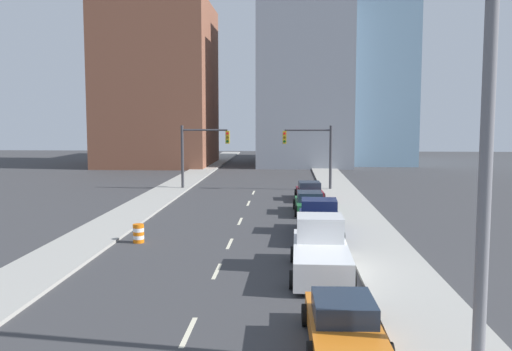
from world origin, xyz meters
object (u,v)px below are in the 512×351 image
at_px(pickup_truck_navy, 319,221).
at_px(traffic_signal_right, 316,148).
at_px(sedan_green, 310,203).
at_px(traffic_barrel, 139,233).
at_px(utility_pole_right_near, 486,167).
at_px(sedan_orange, 343,323).
at_px(sedan_maroon, 309,191).
at_px(pickup_truck_white, 320,252).
at_px(traffic_signal_left, 197,148).

bearing_deg(pickup_truck_navy, traffic_signal_right, 89.69).
bearing_deg(sedan_green, traffic_barrel, -134.60).
xyz_separation_m(utility_pole_right_near, pickup_truck_navy, (-3.01, 16.52, -4.38)).
xyz_separation_m(utility_pole_right_near, sedan_orange, (-3.14, 1.65, -4.51)).
xyz_separation_m(sedan_orange, sedan_green, (-0.12, 22.11, 0.03)).
relative_size(utility_pole_right_near, sedan_maroon, 2.27).
relative_size(sedan_orange, sedan_green, 0.98).
height_order(utility_pole_right_near, sedan_orange, utility_pole_right_near).
relative_size(traffic_barrel, pickup_truck_white, 0.15).
relative_size(utility_pole_right_near, pickup_truck_white, 1.58).
xyz_separation_m(traffic_signal_left, sedan_maroon, (9.66, -5.69, -3.03)).
xyz_separation_m(pickup_truck_navy, sedan_maroon, (-0.03, 13.47, -0.12)).
relative_size(pickup_truck_white, sedan_green, 1.31).
bearing_deg(pickup_truck_navy, utility_pole_right_near, -77.88).
relative_size(traffic_signal_left, pickup_truck_navy, 0.91).
height_order(traffic_signal_left, sedan_orange, traffic_signal_left).
height_order(sedan_green, sedan_maroon, sedan_green).
bearing_deg(sedan_orange, sedan_maroon, 88.57).
xyz_separation_m(traffic_signal_left, pickup_truck_navy, (9.69, -19.16, -2.91)).
distance_m(pickup_truck_white, pickup_truck_navy, 7.60).
height_order(utility_pole_right_near, pickup_truck_white, utility_pole_right_near).
xyz_separation_m(traffic_signal_left, sedan_green, (9.44, -11.92, -3.01)).
distance_m(pickup_truck_white, sedan_green, 14.82).
relative_size(traffic_signal_right, sedan_maroon, 1.28).
relative_size(traffic_signal_right, utility_pole_right_near, 0.56).
bearing_deg(pickup_truck_navy, sedan_green, 93.79).
relative_size(utility_pole_right_near, traffic_barrel, 10.54).
height_order(traffic_signal_left, sedan_maroon, traffic_signal_left).
xyz_separation_m(traffic_barrel, pickup_truck_white, (8.87, -5.27, 0.44)).
bearing_deg(sedan_orange, sedan_green, 89.08).
distance_m(traffic_signal_left, pickup_truck_white, 28.46).
bearing_deg(sedan_green, traffic_signal_left, 127.00).
xyz_separation_m(sedan_green, sedan_maroon, (0.22, 6.23, -0.02)).
distance_m(traffic_signal_right, pickup_truck_white, 26.91).
bearing_deg(pickup_truck_navy, traffic_signal_left, 118.63).
xyz_separation_m(traffic_barrel, pickup_truck_navy, (9.23, 2.32, 0.28)).
distance_m(traffic_barrel, sedan_green, 13.12).
bearing_deg(traffic_signal_left, sedan_orange, -74.30).
relative_size(sedan_orange, sedan_maroon, 1.07).
relative_size(pickup_truck_white, sedan_maroon, 1.44).
bearing_deg(utility_pole_right_near, pickup_truck_navy, 100.33).
bearing_deg(traffic_signal_left, sedan_maroon, -30.51).
bearing_deg(sedan_maroon, sedan_green, -95.15).
height_order(pickup_truck_navy, sedan_green, pickup_truck_navy).
xyz_separation_m(utility_pole_right_near, pickup_truck_white, (-3.38, 8.93, -4.22)).
relative_size(pickup_truck_navy, sedan_maroon, 1.41).
distance_m(traffic_signal_right, sedan_maroon, 6.49).
distance_m(utility_pole_right_near, sedan_maroon, 30.47).
height_order(utility_pole_right_near, sedan_maroon, utility_pole_right_near).
distance_m(traffic_barrel, sedan_maroon, 18.27).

